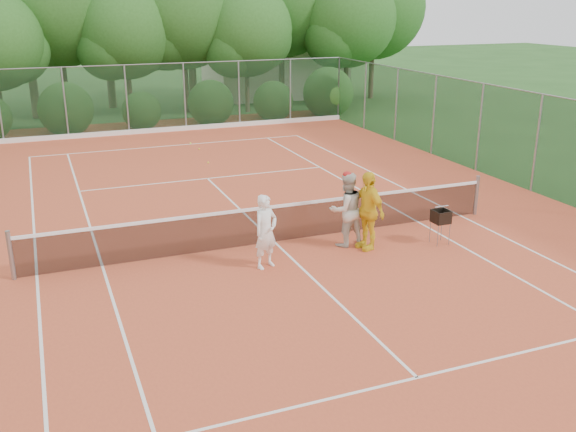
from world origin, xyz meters
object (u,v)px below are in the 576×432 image
(player_center_grp, at_px, (346,209))
(player_yellow, at_px, (367,210))
(ball_hopper, at_px, (441,217))
(player_white, at_px, (266,232))

(player_center_grp, relative_size, player_yellow, 0.97)
(ball_hopper, bearing_deg, player_center_grp, 157.42)
(player_white, xyz_separation_m, ball_hopper, (4.43, -0.19, -0.16))
(player_center_grp, bearing_deg, ball_hopper, -18.93)
(player_center_grp, distance_m, ball_hopper, 2.32)
(player_yellow, xyz_separation_m, ball_hopper, (1.81, -0.39, -0.27))
(player_yellow, bearing_deg, player_center_grp, -144.79)
(player_center_grp, xyz_separation_m, player_yellow, (0.38, -0.36, 0.03))
(player_yellow, relative_size, ball_hopper, 2.22)
(player_white, bearing_deg, player_yellow, -18.28)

